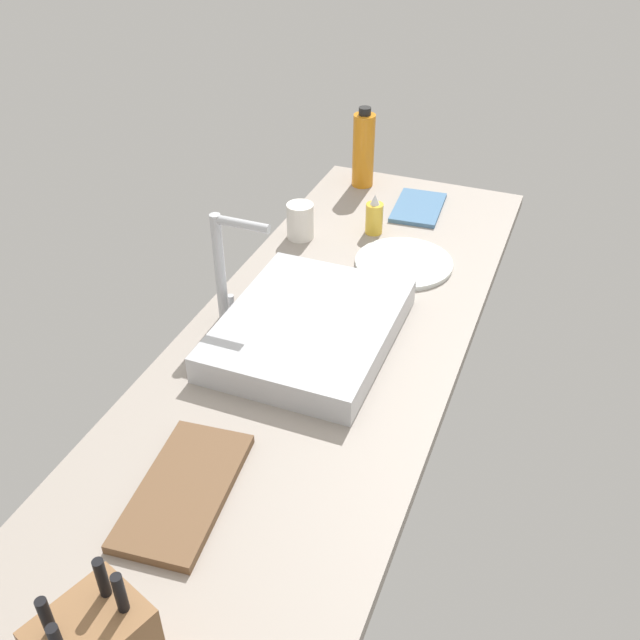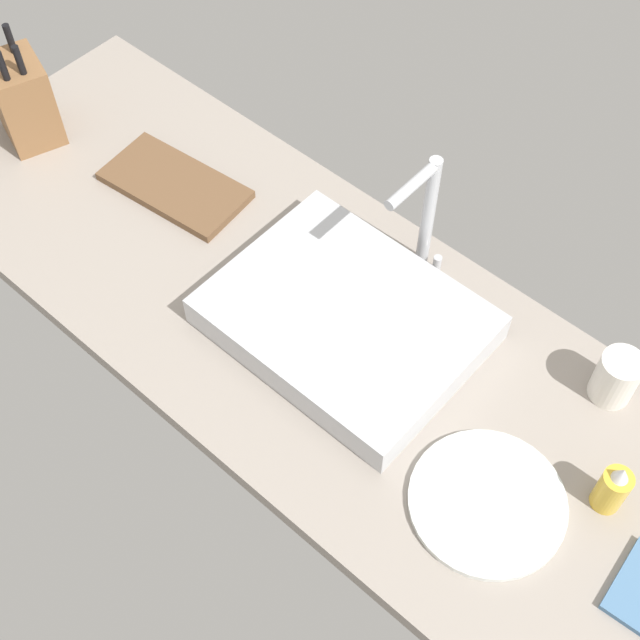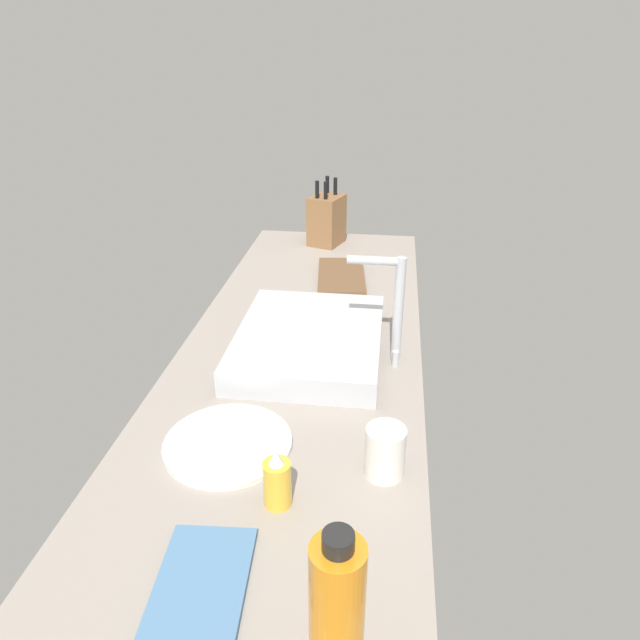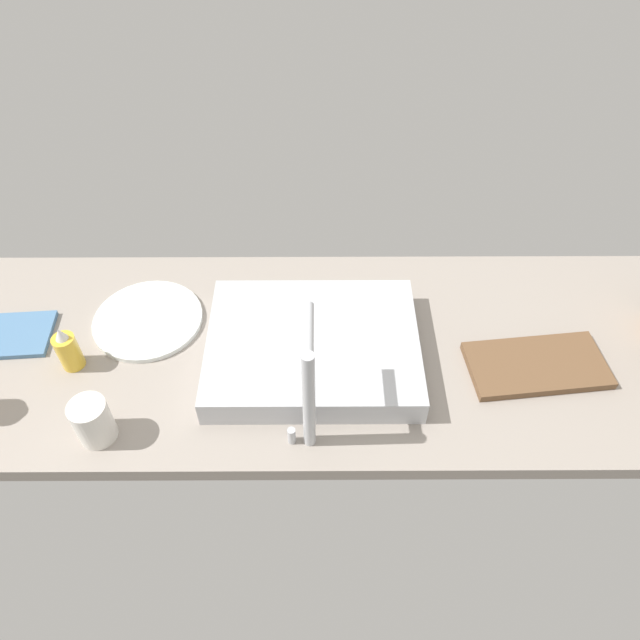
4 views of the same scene
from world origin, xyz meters
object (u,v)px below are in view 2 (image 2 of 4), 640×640
at_px(sink_basin, 346,319).
at_px(knife_block, 23,100).
at_px(coffee_mug, 616,377).
at_px(soap_bottle, 612,489).
at_px(cutting_board, 175,185).
at_px(faucet, 425,210).
at_px(dinner_plate, 487,502).

xyz_separation_m(sink_basin, knife_block, (-0.82, -0.05, 0.06)).
bearing_deg(coffee_mug, soap_bottle, -61.02).
bearing_deg(cutting_board, faucet, 18.64).
bearing_deg(faucet, sink_basin, -92.08).
xyz_separation_m(cutting_board, soap_bottle, (1.00, -0.01, 0.04)).
height_order(cutting_board, dinner_plate, cutting_board).
bearing_deg(soap_bottle, coffee_mug, 118.98).
relative_size(sink_basin, coffee_mug, 4.62).
bearing_deg(sink_basin, dinner_plate, -15.34).
xyz_separation_m(sink_basin, coffee_mug, (0.42, 0.20, 0.02)).
relative_size(knife_block, coffee_mug, 2.49).
height_order(faucet, coffee_mug, faucet).
xyz_separation_m(cutting_board, coffee_mug, (0.90, 0.16, 0.04)).
height_order(dinner_plate, coffee_mug, coffee_mug).
xyz_separation_m(soap_bottle, coffee_mug, (-0.10, 0.18, 0.00)).
bearing_deg(sink_basin, soap_bottle, 2.29).
distance_m(knife_block, soap_bottle, 1.35).
bearing_deg(faucet, dinner_plate, -39.05).
bearing_deg(knife_block, cutting_board, 33.81).
distance_m(dinner_plate, coffee_mug, 0.31).
height_order(knife_block, cutting_board, knife_block).
bearing_deg(faucet, coffee_mug, -0.16).
xyz_separation_m(sink_basin, soap_bottle, (0.52, 0.02, 0.02)).
height_order(cutting_board, coffee_mug, coffee_mug).
relative_size(faucet, soap_bottle, 2.32).
xyz_separation_m(faucet, dinner_plate, (0.38, -0.31, -0.15)).
relative_size(sink_basin, soap_bottle, 3.97).
distance_m(faucet, coffee_mug, 0.43).
bearing_deg(dinner_plate, faucet, 140.95).
relative_size(faucet, cutting_board, 0.90).
xyz_separation_m(faucet, cutting_board, (-0.49, -0.17, -0.15)).
bearing_deg(dinner_plate, soap_bottle, 42.73).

